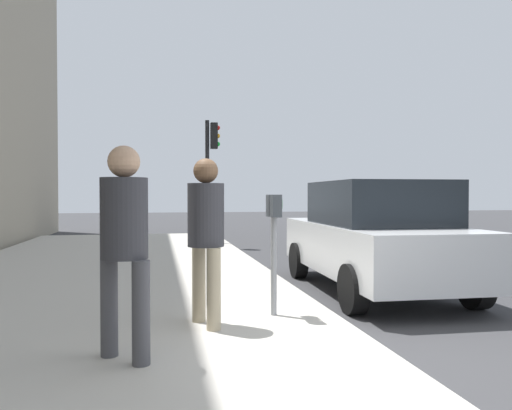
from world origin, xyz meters
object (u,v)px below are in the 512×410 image
object	(u,v)px
parking_meter	(274,228)
parked_sedan_near	(374,236)
pedestrian_at_meter	(206,227)
traffic_signal	(211,160)
pedestrian_bystander	(124,233)

from	to	relation	value
parking_meter	parked_sedan_near	size ratio (longest dim) A/B	0.32
pedestrian_at_meter	traffic_signal	size ratio (longest dim) A/B	0.50
parked_sedan_near	pedestrian_bystander	bearing A→B (deg)	129.71
parking_meter	pedestrian_bystander	distance (m)	2.06
pedestrian_at_meter	pedestrian_bystander	world-z (taller)	pedestrian_bystander
parking_meter	pedestrian_at_meter	size ratio (longest dim) A/B	0.78
pedestrian_at_meter	parked_sedan_near	distance (m)	3.59
pedestrian_at_meter	traffic_signal	bearing A→B (deg)	65.32
parking_meter	parked_sedan_near	xyz separation A→B (m)	(1.78, -2.08, -0.27)
pedestrian_at_meter	parked_sedan_near	size ratio (longest dim) A/B	0.40
pedestrian_at_meter	pedestrian_bystander	size ratio (longest dim) A/B	0.99
parking_meter	pedestrian_at_meter	bearing A→B (deg)	110.85
pedestrian_at_meter	traffic_signal	xyz separation A→B (m)	(9.25, -1.04, 1.36)
pedestrian_at_meter	traffic_signal	world-z (taller)	traffic_signal
traffic_signal	parking_meter	bearing A→B (deg)	178.64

